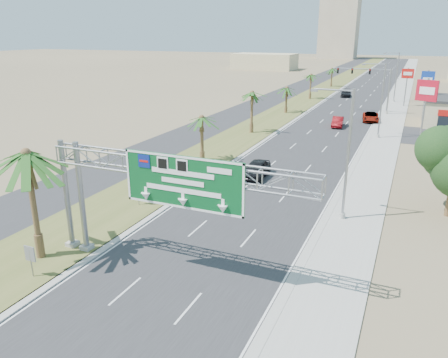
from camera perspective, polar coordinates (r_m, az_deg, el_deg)
road at (r=121.51m, az=18.28°, el=11.15°), size 12.00×300.00×0.02m
sidewalk_right at (r=121.00m, az=22.33°, el=10.70°), size 4.00×300.00×0.10m
median_grass at (r=122.85m, az=13.56°, el=11.66°), size 7.00×300.00×0.12m
opposing_road at (r=124.27m, az=10.32°, el=11.92°), size 8.00×300.00×0.02m
sign_gantry at (r=24.92m, az=-8.07°, el=0.44°), size 16.75×1.24×7.50m
palm_near at (r=28.38m, az=-24.45°, el=3.01°), size 5.70×5.70×8.35m
palm_row_b at (r=47.94m, az=-2.94°, el=7.91°), size 3.99×3.99×5.95m
palm_row_c at (r=62.38m, az=3.70°, el=11.08°), size 3.99×3.99×6.75m
palm_row_d at (r=79.57m, az=8.21°, el=11.64°), size 3.99×3.99×5.45m
palm_row_e at (r=97.85m, az=11.32°, el=13.14°), size 3.99×3.99×6.15m
palm_row_f at (r=122.34m, az=13.96°, el=13.79°), size 3.99×3.99×5.75m
streetlight_near at (r=33.69m, az=15.48°, el=2.31°), size 3.27×0.44×10.00m
streetlight_mid at (r=62.98m, az=19.69°, el=9.24°), size 3.27×0.44×10.00m
streetlight_far at (r=98.69m, az=21.46°, el=12.05°), size 3.27×0.44×10.00m
signal_mast at (r=82.88m, az=19.38°, el=11.38°), size 10.28×0.71×8.00m
median_signback_a at (r=28.02m, az=-23.99°, el=-9.18°), size 0.75×0.08×2.08m
median_signback_b at (r=36.67m, az=-11.17°, el=-1.37°), size 0.75×0.08×2.08m
tower_distant at (r=263.82m, az=14.82°, el=18.79°), size 20.00×16.00×35.00m
building_distant_left at (r=179.64m, az=5.31°, el=15.05°), size 24.00×14.00×6.00m
car_left_lane at (r=43.40m, az=4.25°, el=1.24°), size 2.24×5.10×1.71m
car_mid_lane at (r=69.71m, az=14.63°, el=7.23°), size 2.02×4.73×1.52m
car_right_lane at (r=75.44m, az=18.62°, el=7.68°), size 3.13×5.66×1.50m
car_far at (r=104.17m, az=15.63°, el=10.73°), size 2.73×5.51×1.54m
pole_sign_red_near at (r=56.30m, az=24.92°, el=9.93°), size 2.36×1.09×8.83m
pole_sign_blue at (r=78.87m, az=24.99°, el=11.30°), size 2.00×0.36×8.14m
pole_sign_red_far at (r=93.35m, az=22.84°, el=12.27°), size 2.20×0.35×7.40m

